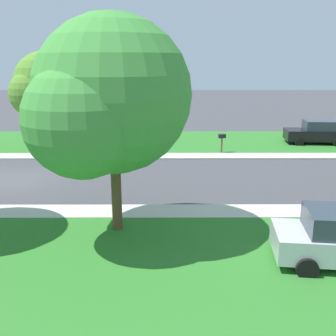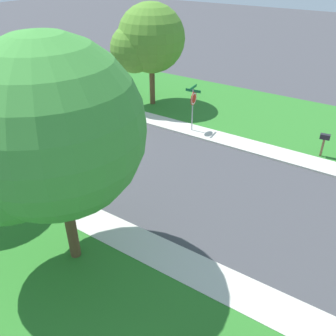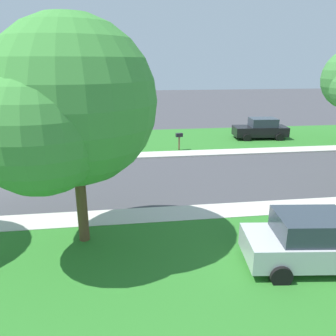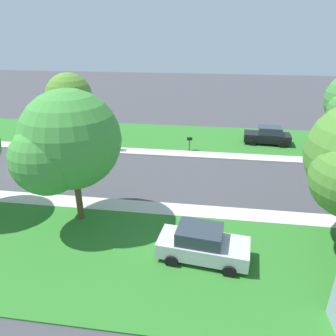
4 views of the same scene
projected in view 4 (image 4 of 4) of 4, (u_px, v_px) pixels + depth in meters
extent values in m
plane|color=#424247|center=(41.00, 169.00, 24.82)|extent=(120.00, 120.00, 0.00)
cube|color=beige|center=(185.00, 210.00, 19.02)|extent=(1.40, 56.00, 0.10)
cube|color=#2D7528|center=(176.00, 263.00, 14.78)|extent=(8.00, 56.00, 0.08)
cube|color=beige|center=(195.00, 154.00, 27.51)|extent=(1.40, 56.00, 0.10)
cube|color=#2D7528|center=(197.00, 138.00, 31.76)|extent=(8.00, 56.00, 0.08)
cylinder|color=#9E9EA3|center=(110.00, 137.00, 27.94)|extent=(0.07, 0.07, 2.60)
cylinder|color=red|center=(110.00, 129.00, 27.63)|extent=(0.76, 0.11, 0.76)
cylinder|color=white|center=(110.00, 129.00, 27.63)|extent=(0.67, 0.07, 0.67)
cylinder|color=red|center=(110.00, 129.00, 27.63)|extent=(0.54, 0.06, 0.55)
cube|color=#146B38|center=(109.00, 122.00, 27.37)|extent=(0.92, 0.12, 0.16)
cube|color=#146B38|center=(109.00, 124.00, 27.45)|extent=(0.12, 0.92, 0.16)
cube|color=silver|center=(203.00, 247.00, 14.81)|extent=(2.28, 4.48, 0.76)
cube|color=#2D3842|center=(200.00, 234.00, 14.56)|extent=(1.83, 2.27, 0.68)
cylinder|color=black|center=(232.00, 247.00, 15.45)|extent=(0.31, 0.66, 0.64)
cylinder|color=black|center=(229.00, 271.00, 13.87)|extent=(0.31, 0.66, 0.64)
cylinder|color=black|center=(180.00, 238.00, 16.07)|extent=(0.31, 0.66, 0.64)
cylinder|color=black|center=(172.00, 261.00, 14.48)|extent=(0.31, 0.66, 0.64)
cube|color=black|center=(267.00, 137.00, 29.86)|extent=(2.13, 4.43, 0.76)
cube|color=#2D3842|center=(270.00, 130.00, 29.52)|extent=(1.76, 2.22, 0.68)
cylinder|color=black|center=(252.00, 143.00, 29.47)|extent=(0.29, 0.66, 0.64)
cylinder|color=black|center=(252.00, 137.00, 31.08)|extent=(0.29, 0.66, 0.64)
cylinder|color=black|center=(282.00, 145.00, 28.95)|extent=(0.29, 0.66, 0.64)
cylinder|color=black|center=(280.00, 139.00, 30.55)|extent=(0.29, 0.66, 0.64)
cylinder|color=brown|center=(79.00, 196.00, 17.68)|extent=(0.36, 0.36, 3.06)
sphere|color=#40923A|center=(71.00, 140.00, 16.29)|extent=(5.30, 5.30, 5.30)
sphere|color=#40923A|center=(48.00, 159.00, 15.59)|extent=(3.71, 3.71, 3.71)
cylinder|color=brown|center=(73.00, 126.00, 30.52)|extent=(0.36, 0.36, 2.92)
sphere|color=#548B2D|center=(69.00, 96.00, 29.30)|extent=(4.33, 4.33, 4.33)
sphere|color=#548B2D|center=(59.00, 104.00, 28.73)|extent=(3.03, 3.03, 3.03)
cube|color=brown|center=(189.00, 146.00, 28.24)|extent=(0.10, 0.10, 1.05)
cube|color=black|center=(190.00, 139.00, 27.98)|extent=(0.31, 0.51, 0.26)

